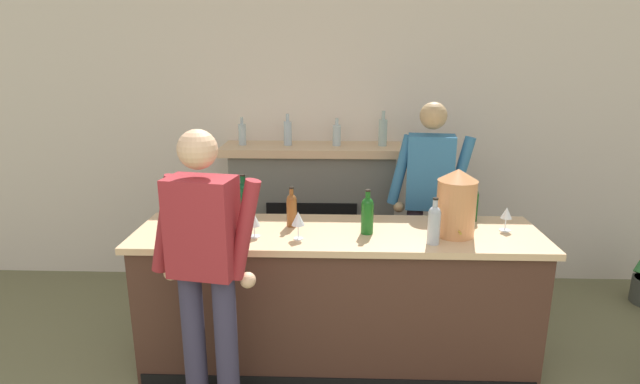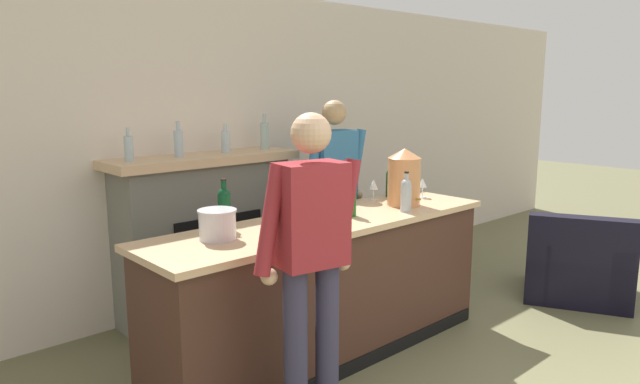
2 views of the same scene
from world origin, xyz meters
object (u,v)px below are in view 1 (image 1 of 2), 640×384
object	(u,v)px
ice_bucket_steel	(213,214)
wine_bottle_rose_blush	(473,203)
fireplace_stone	(313,217)
wine_glass_back_row	(254,220)
wine_glass_by_dispenser	(506,214)
wine_glass_front_left	(470,211)
wine_bottle_merlot_tall	(367,214)
copper_dispenser	(456,202)
wine_glass_front_right	(444,204)
person_bartender	(428,203)
wine_bottle_riesling_slim	(244,199)
person_customer	(206,272)
wine_glass_mid_counter	(298,219)
wine_bottle_chardonnay_pale	(292,209)
wine_bottle_port_short	(434,223)

from	to	relation	value
ice_bucket_steel	wine_bottle_rose_blush	xyz separation A→B (m)	(1.81, 0.20, 0.04)
fireplace_stone	wine_glass_back_row	bearing A→B (deg)	-102.75
wine_glass_by_dispenser	wine_glass_front_left	size ratio (longest dim) A/B	1.05
wine_bottle_merlot_tall	wine_bottle_rose_blush	bearing A→B (deg)	20.77
copper_dispenser	ice_bucket_steel	bearing A→B (deg)	176.42
copper_dispenser	wine_glass_back_row	distance (m)	1.31
wine_glass_front_right	wine_glass_front_left	bearing A→B (deg)	-36.88
person_bartender	wine_glass_front_left	bearing A→B (deg)	-71.34
wine_bottle_merlot_tall	wine_glass_front_left	xyz separation A→B (m)	(0.72, 0.17, -0.03)
wine_bottle_merlot_tall	wine_glass_back_row	bearing A→B (deg)	-172.75
person_bartender	wine_bottle_merlot_tall	distance (m)	0.91
fireplace_stone	ice_bucket_steel	xyz separation A→B (m)	(-0.63, -1.20, 0.40)
wine_glass_front_right	ice_bucket_steel	bearing A→B (deg)	-172.79
wine_bottle_riesling_slim	wine_glass_front_right	distance (m)	1.43
ice_bucket_steel	wine_glass_back_row	size ratio (longest dim) A/B	1.43
wine_bottle_rose_blush	wine_glass_front_right	world-z (taller)	wine_bottle_rose_blush
ice_bucket_steel	wine_glass_front_left	distance (m)	1.77
person_customer	wine_glass_front_right	bearing A→B (deg)	31.50
wine_bottle_merlot_tall	wine_glass_front_right	world-z (taller)	wine_bottle_merlot_tall
copper_dispenser	wine_glass_mid_counter	bearing A→B (deg)	-173.93
person_customer	wine_bottle_riesling_slim	size ratio (longest dim) A/B	5.45
copper_dispenser	wine_glass_by_dispenser	xyz separation A→B (m)	(0.36, 0.10, -0.11)
wine_glass_front_right	wine_glass_front_left	size ratio (longest dim) A/B	1.08
wine_bottle_chardonnay_pale	wine_bottle_riesling_slim	size ratio (longest dim) A/B	0.86
ice_bucket_steel	wine_bottle_chardonnay_pale	world-z (taller)	wine_bottle_chardonnay_pale
person_customer	wine_bottle_rose_blush	bearing A→B (deg)	28.27
person_bartender	wine_bottle_chardonnay_pale	world-z (taller)	person_bartender
wine_glass_mid_counter	wine_glass_by_dispenser	bearing A→B (deg)	8.48
wine_bottle_merlot_tall	wine_glass_mid_counter	size ratio (longest dim) A/B	1.64
person_bartender	wine_glass_back_row	xyz separation A→B (m)	(-1.27, -0.82, 0.11)
copper_dispenser	wine_bottle_chardonnay_pale	distance (m)	1.10
wine_bottle_rose_blush	wine_glass_mid_counter	xyz separation A→B (m)	(-1.21, -0.41, 0.01)
fireplace_stone	wine_bottle_merlot_tall	distance (m)	1.43
fireplace_stone	person_bartender	bearing A→B (deg)	-30.55
wine_bottle_chardonnay_pale	wine_glass_front_right	bearing A→B (deg)	8.66
person_customer	wine_glass_mid_counter	bearing A→B (deg)	46.18
wine_bottle_port_short	wine_glass_mid_counter	distance (m)	0.85
person_customer	wine_glass_by_dispenser	world-z (taller)	person_customer
copper_dispenser	wine_glass_back_row	size ratio (longest dim) A/B	2.70
wine_bottle_port_short	person_customer	bearing A→B (deg)	-161.47
wine_glass_mid_counter	wine_bottle_chardonnay_pale	bearing A→B (deg)	104.31
fireplace_stone	wine_bottle_rose_blush	world-z (taller)	fireplace_stone
wine_bottle_riesling_slim	wine_glass_front_right	world-z (taller)	wine_bottle_riesling_slim
wine_bottle_rose_blush	wine_bottle_riesling_slim	size ratio (longest dim) A/B	0.88
copper_dispenser	ice_bucket_steel	world-z (taller)	copper_dispenser
fireplace_stone	person_bartender	distance (m)	1.15
person_customer	wine_glass_front_left	xyz separation A→B (m)	(1.64, 0.79, 0.12)
wine_bottle_port_short	wine_glass_front_right	xyz separation A→B (m)	(0.16, 0.46, -0.01)
wine_glass_back_row	wine_bottle_rose_blush	bearing A→B (deg)	14.34
copper_dispenser	wine_bottle_merlot_tall	bearing A→B (deg)	178.57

